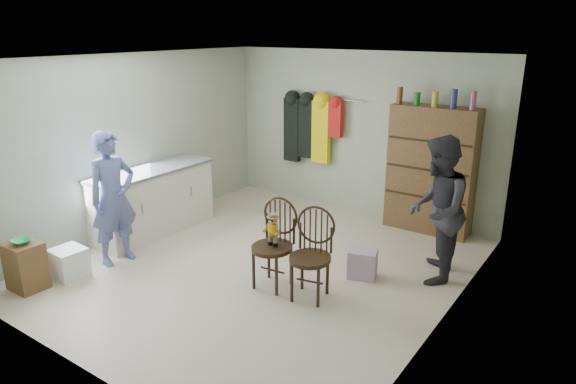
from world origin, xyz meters
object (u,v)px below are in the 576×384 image
Objects in this scene: chair_front at (275,238)px; chair_far at (312,250)px; dresser at (431,170)px; counter at (153,200)px.

chair_front is 1.02× the size of chair_far.
chair_far is 2.63m from dresser.
chair_front is at bearing -7.47° from counter.
chair_front is (2.37, -0.31, 0.11)m from counter.
dresser is (0.83, 2.61, 0.33)m from chair_front.
chair_front is 0.50× the size of dresser.
chair_far is at bearing -97.66° from dresser.
chair_front reaches higher than counter.
counter is at bearing 168.70° from chair_front.
dresser is at bearing 70.01° from chair_far.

